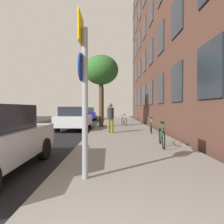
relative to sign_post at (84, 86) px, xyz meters
The scene contains 13 objects.
ground_plane 12.54m from the sign_post, 100.04° to the left, with size 41.80×41.80×0.00m, color #332D28.
road_asphalt 13.07m from the sign_post, 109.25° to the left, with size 7.00×38.00×0.01m, color black.
sidewalk 12.42m from the sign_post, 83.72° to the left, with size 4.20×38.00×0.12m, color gray.
building_facade 13.95m from the sign_post, 71.41° to the left, with size 0.56×27.00×16.96m.
sign_post is the anchor object (origin of this frame).
traffic_light 16.01m from the sign_post, 91.56° to the left, with size 0.43×0.24×3.54m.
tree_near 11.28m from the sign_post, 91.37° to the left, with size 2.63×2.63×5.45m.
bicycle_0 4.39m from the sign_post, 53.91° to the left, with size 0.42×1.67×0.93m.
bicycle_1 7.98m from the sign_post, 68.89° to the left, with size 0.43×1.57×0.91m.
bicycle_2 12.41m from the sign_post, 82.65° to the left, with size 0.50×1.61×0.93m.
pedestrian_0 7.32m from the sign_post, 86.18° to the left, with size 0.54×0.54×1.71m.
car_1 9.94m from the sign_post, 101.99° to the left, with size 2.04×3.99×1.62m.
car_2 20.83m from the sign_post, 96.82° to the left, with size 2.07×4.30×1.62m.
Camera 1 is at (0.33, -1.11, 1.55)m, focal length 31.28 mm.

